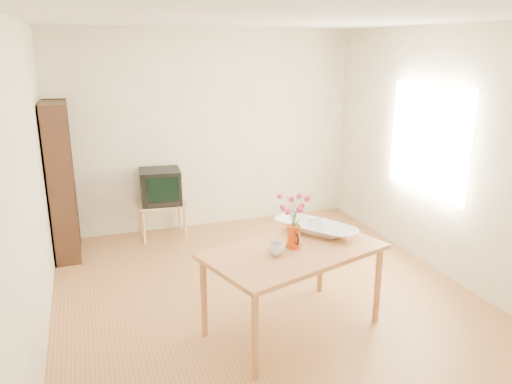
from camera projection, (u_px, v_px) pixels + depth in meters
name	position (u px, v px, depth m)	size (l,w,h in m)	color
room	(270.00, 169.00, 4.57)	(4.50, 4.50, 4.50)	#956135
table	(294.00, 258.00, 4.20)	(1.66, 1.24, 0.75)	#A96A39
tv_stand	(162.00, 208.00, 6.38)	(0.60, 0.45, 0.46)	tan
bookshelf	(62.00, 186.00, 5.69)	(0.28, 0.70, 1.80)	black
pitcher	(293.00, 237.00, 4.20)	(0.13, 0.21, 0.20)	#C03B0B
flowers	(294.00, 209.00, 4.12)	(0.22, 0.22, 0.31)	#D93373
mug	(276.00, 249.00, 4.05)	(0.13, 0.13, 0.10)	white
bowl	(316.00, 207.00, 4.49)	(0.52, 0.52, 0.49)	white
teacup_a	(312.00, 212.00, 4.49)	(0.08, 0.08, 0.07)	white
teacup_b	(319.00, 211.00, 4.54)	(0.07, 0.07, 0.06)	white
television	(160.00, 186.00, 6.31)	(0.53, 0.50, 0.43)	black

